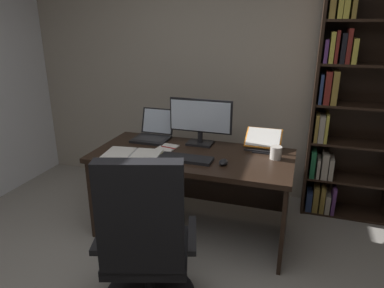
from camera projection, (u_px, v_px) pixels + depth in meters
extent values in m
cube|color=#A89E8E|center=(231.00, 70.00, 3.54)|extent=(5.05, 0.12, 2.59)
cube|color=black|center=(192.00, 156.00, 2.86)|extent=(1.62, 0.75, 0.04)
cube|color=black|center=(112.00, 184.00, 3.20)|extent=(0.03, 0.69, 0.69)
cube|color=black|center=(285.00, 210.00, 2.75)|extent=(0.03, 0.69, 0.69)
cube|color=black|center=(203.00, 176.00, 3.28)|extent=(1.50, 0.03, 0.49)
cube|color=black|center=(314.00, 102.00, 3.16)|extent=(0.02, 0.31, 2.12)
cube|color=black|center=(356.00, 102.00, 3.19)|extent=(0.76, 0.01, 2.12)
cube|color=black|center=(341.00, 211.00, 3.40)|extent=(0.71, 0.29, 0.02)
cube|color=navy|center=(309.00, 199.00, 3.42)|extent=(0.05, 0.19, 0.18)
cube|color=olive|center=(316.00, 196.00, 3.41)|extent=(0.05, 0.24, 0.25)
cube|color=olive|center=(322.00, 197.00, 3.38)|extent=(0.04, 0.22, 0.25)
cube|color=gray|center=(327.00, 200.00, 3.39)|extent=(0.04, 0.25, 0.18)
cube|color=#512D66|center=(333.00, 198.00, 3.34)|extent=(0.03, 0.19, 0.27)
cube|color=black|center=(346.00, 178.00, 3.29)|extent=(0.71, 0.29, 0.02)
cube|color=#195633|center=(313.00, 163.00, 3.29)|extent=(0.04, 0.19, 0.26)
cube|color=gray|center=(318.00, 166.00, 3.29)|extent=(0.03, 0.20, 0.19)
cube|color=gray|center=(325.00, 164.00, 3.28)|extent=(0.06, 0.23, 0.24)
cube|color=gray|center=(331.00, 167.00, 3.26)|extent=(0.04, 0.22, 0.20)
cube|color=black|center=(352.00, 143.00, 3.17)|extent=(0.71, 0.29, 0.02)
cube|color=olive|center=(317.00, 127.00, 3.17)|extent=(0.03, 0.18, 0.25)
cube|color=gray|center=(321.00, 128.00, 3.17)|extent=(0.05, 0.19, 0.24)
cube|color=gold|center=(326.00, 127.00, 3.18)|extent=(0.03, 0.25, 0.25)
cube|color=black|center=(358.00, 105.00, 3.06)|extent=(0.71, 0.29, 0.02)
cube|color=navy|center=(321.00, 88.00, 3.08)|extent=(0.03, 0.23, 0.25)
cube|color=maroon|center=(327.00, 87.00, 3.06)|extent=(0.05, 0.22, 0.28)
cube|color=olive|center=(335.00, 87.00, 3.02)|extent=(0.05, 0.19, 0.29)
cube|color=black|center=(365.00, 64.00, 2.94)|extent=(0.71, 0.29, 0.02)
cube|color=#512D66|center=(326.00, 51.00, 2.96)|extent=(0.03, 0.20, 0.19)
cube|color=gold|center=(332.00, 47.00, 2.95)|extent=(0.03, 0.24, 0.25)
cube|color=maroon|center=(337.00, 47.00, 2.93)|extent=(0.03, 0.22, 0.26)
cube|color=black|center=(343.00, 48.00, 2.91)|extent=(0.04, 0.19, 0.24)
cube|color=maroon|center=(348.00, 46.00, 2.91)|extent=(0.04, 0.24, 0.28)
cube|color=gold|center=(354.00, 51.00, 2.91)|extent=(0.04, 0.24, 0.20)
cube|color=black|center=(372.00, 20.00, 2.83)|extent=(0.71, 0.29, 0.02)
cube|color=olive|center=(332.00, 7.00, 2.85)|extent=(0.05, 0.23, 0.19)
cube|color=gold|center=(341.00, 0.00, 2.80)|extent=(0.04, 0.20, 0.29)
cube|color=gold|center=(347.00, 4.00, 2.81)|extent=(0.04, 0.22, 0.23)
cube|color=olive|center=(355.00, 1.00, 2.79)|extent=(0.03, 0.22, 0.27)
cylinder|color=black|center=(149.00, 275.00, 2.26)|extent=(0.06, 0.06, 0.30)
cube|color=black|center=(148.00, 251.00, 2.20)|extent=(0.62, 0.61, 0.07)
cube|color=black|center=(140.00, 218.00, 1.89)|extent=(0.48, 0.24, 0.66)
cube|color=black|center=(102.00, 234.00, 2.16)|extent=(0.16, 0.38, 0.04)
cube|color=black|center=(192.00, 235.00, 2.16)|extent=(0.16, 0.38, 0.04)
cube|color=black|center=(200.00, 143.00, 3.07)|extent=(0.22, 0.16, 0.02)
cylinder|color=black|center=(200.00, 137.00, 3.05)|extent=(0.04, 0.04, 0.09)
cube|color=black|center=(201.00, 116.00, 3.00)|extent=(0.55, 0.02, 0.29)
cube|color=silver|center=(200.00, 116.00, 2.98)|extent=(0.52, 0.00, 0.26)
cube|color=black|center=(151.00, 139.00, 3.16)|extent=(0.31, 0.25, 0.02)
cube|color=#2D2D30|center=(150.00, 139.00, 3.14)|extent=(0.27, 0.14, 0.00)
cube|color=black|center=(158.00, 121.00, 3.27)|extent=(0.31, 0.08, 0.23)
cube|color=silver|center=(158.00, 121.00, 3.27)|extent=(0.28, 0.07, 0.21)
cube|color=black|center=(186.00, 159.00, 2.72)|extent=(0.42, 0.15, 0.02)
ellipsoid|color=black|center=(223.00, 162.00, 2.63)|extent=(0.06, 0.10, 0.04)
cube|color=black|center=(261.00, 151.00, 2.90)|extent=(0.14, 0.12, 0.01)
cube|color=black|center=(261.00, 151.00, 2.85)|extent=(0.27, 0.01, 0.01)
cube|color=orange|center=(263.00, 138.00, 2.97)|extent=(0.30, 0.21, 0.12)
cube|color=silver|center=(263.00, 137.00, 2.96)|extent=(0.28, 0.19, 0.11)
cube|color=yellow|center=(119.00, 155.00, 2.82)|extent=(0.26, 0.31, 0.01)
cube|color=yellow|center=(146.00, 156.00, 2.78)|extent=(0.26, 0.31, 0.01)
cube|color=silver|center=(119.00, 153.00, 2.82)|extent=(0.25, 0.29, 0.02)
cube|color=silver|center=(146.00, 155.00, 2.78)|extent=(0.25, 0.29, 0.02)
cylinder|color=#B7B7BC|center=(132.00, 155.00, 2.80)|extent=(0.05, 0.25, 0.02)
cube|color=silver|center=(166.00, 148.00, 2.96)|extent=(0.17, 0.23, 0.01)
cylinder|color=maroon|center=(168.00, 147.00, 2.95)|extent=(0.14, 0.03, 0.01)
cylinder|color=silver|center=(276.00, 153.00, 2.73)|extent=(0.09, 0.09, 0.10)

